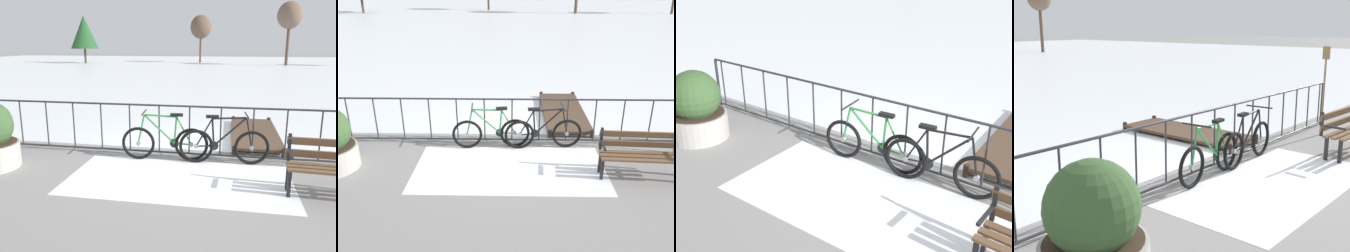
% 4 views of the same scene
% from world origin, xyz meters
% --- Properties ---
extents(ground_plane, '(160.00, 160.00, 0.00)m').
position_xyz_m(ground_plane, '(0.00, 0.00, 0.00)').
color(ground_plane, gray).
extents(snow_patch, '(3.77, 1.90, 0.01)m').
position_xyz_m(snow_patch, '(-0.03, -1.20, 0.00)').
color(snow_patch, white).
rests_on(snow_patch, ground).
extents(railing_fence, '(9.06, 0.06, 1.07)m').
position_xyz_m(railing_fence, '(0.00, 0.00, 0.56)').
color(railing_fence, '#2D2D33').
rests_on(railing_fence, ground).
extents(bicycle_near_railing, '(1.71, 0.52, 0.97)m').
position_xyz_m(bicycle_near_railing, '(0.69, -0.25, 0.37)').
color(bicycle_near_railing, black).
rests_on(bicycle_near_railing, ground).
extents(bicycle_second, '(1.71, 0.52, 0.97)m').
position_xyz_m(bicycle_second, '(-0.45, -0.25, 0.37)').
color(bicycle_second, black).
rests_on(bicycle_second, ground).
extents(planter_with_shrub, '(1.04, 1.04, 1.26)m').
position_xyz_m(planter_with_shrub, '(-3.57, -1.22, 0.57)').
color(planter_with_shrub, '#ADA8A0').
rests_on(planter_with_shrub, ground).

